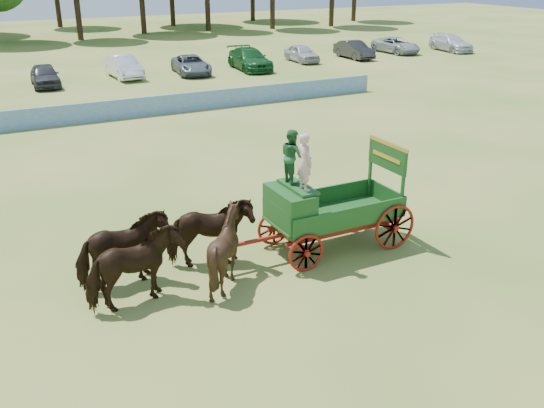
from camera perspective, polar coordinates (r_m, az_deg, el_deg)
The scene contains 8 objects.
ground at distance 19.92m, azimuth 10.90°, elevation -2.01°, with size 160.00×160.00×0.00m, color #9F9148.
horse_lead_left at distance 15.17m, azimuth -12.79°, elevation -5.96°, with size 1.09×2.38×2.01m, color black.
horse_lead_right at distance 16.13m, azimuth -13.83°, elevation -4.29°, with size 1.09×2.38×2.01m, color black.
horse_wheel_left at distance 15.82m, azimuth -4.38°, elevation -4.20°, with size 1.63×1.83×2.02m, color black.
horse_wheel_right at distance 16.74m, azimuth -5.87°, elevation -2.72°, with size 1.09×2.38×2.01m, color black.
farm_dray at distance 17.27m, azimuth 3.86°, elevation 0.39°, with size 6.00×2.00×3.73m.
sponsor_banner at distance 34.64m, azimuth -9.06°, elevation 9.34°, with size 26.00×0.08×1.05m, color #1B5296.
parked_cars at distance 46.43m, azimuth -10.28°, elevation 12.73°, with size 58.34×7.47×1.61m.
Camera 1 is at (-11.54, -14.14, 7.99)m, focal length 40.00 mm.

